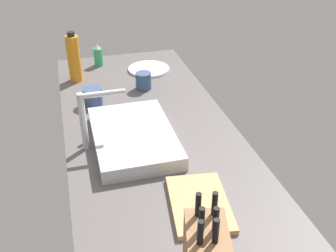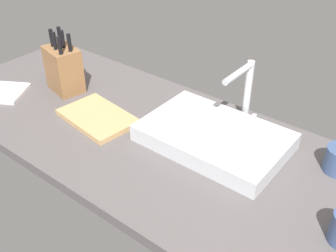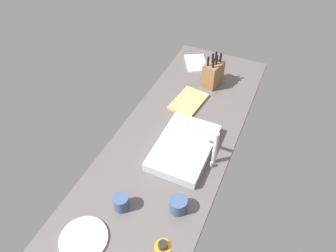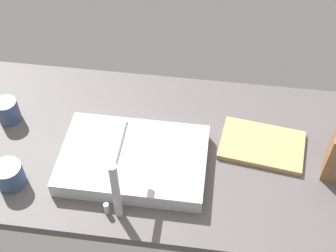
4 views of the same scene
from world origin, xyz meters
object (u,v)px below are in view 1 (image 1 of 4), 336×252
at_px(faucet, 89,114).
at_px(soap_bottle, 98,56).
at_px(water_bottle, 74,58).
at_px(dinner_plate, 149,69).
at_px(cutting_board, 199,204).
at_px(ceramic_cup, 93,97).
at_px(sink_basin, 133,137).
at_px(coffee_mug, 143,81).

relative_size(faucet, soap_bottle, 1.83).
height_order(water_bottle, dinner_plate, water_bottle).
bearing_deg(faucet, cutting_board, -145.62).
bearing_deg(faucet, ceramic_cup, -6.42).
xyz_separation_m(sink_basin, dinner_plate, (0.66, -0.21, -0.02)).
bearing_deg(dinner_plate, faucet, 150.91).
bearing_deg(water_bottle, coffee_mug, -121.17).
relative_size(water_bottle, ceramic_cup, 2.92).
bearing_deg(dinner_plate, coffee_mug, 160.91).
bearing_deg(soap_bottle, ceramic_cup, 170.24).
height_order(faucet, dinner_plate, faucet).
bearing_deg(soap_bottle, water_bottle, 141.33).
distance_m(faucet, coffee_mug, 0.53).
xyz_separation_m(cutting_board, coffee_mug, (0.84, -0.01, 0.03)).
distance_m(faucet, ceramic_cup, 0.35).
xyz_separation_m(sink_basin, water_bottle, (0.63, 0.17, 0.09)).
distance_m(faucet, water_bottle, 0.62).
xyz_separation_m(cutting_board, ceramic_cup, (0.74, 0.24, 0.03)).
distance_m(soap_bottle, ceramic_cup, 0.45).
relative_size(soap_bottle, ceramic_cup, 1.45).
xyz_separation_m(faucet, ceramic_cup, (0.34, -0.04, -0.10)).
xyz_separation_m(soap_bottle, coffee_mug, (-0.35, -0.17, -0.01)).
relative_size(soap_bottle, coffee_mug, 1.52).
height_order(water_bottle, ceramic_cup, water_bottle).
xyz_separation_m(dinner_plate, coffee_mug, (-0.21, 0.07, 0.03)).
bearing_deg(cutting_board, dinner_plate, -4.51).
height_order(sink_basin, faucet, faucet).
bearing_deg(cutting_board, faucet, 34.38).
bearing_deg(ceramic_cup, faucet, 173.58).
bearing_deg(sink_basin, faucet, 85.07).
distance_m(sink_basin, soap_bottle, 0.80).
height_order(sink_basin, water_bottle, water_bottle).
distance_m(faucet, cutting_board, 0.51).
bearing_deg(faucet, dinner_plate, -29.09).
bearing_deg(water_bottle, ceramic_cup, -169.22).
bearing_deg(cutting_board, soap_bottle, 7.79).
xyz_separation_m(sink_basin, faucet, (0.01, 0.15, 0.11)).
xyz_separation_m(cutting_board, soap_bottle, (1.19, 0.16, 0.04)).
distance_m(faucet, dinner_plate, 0.75).
relative_size(cutting_board, ceramic_cup, 3.10).
xyz_separation_m(cutting_board, dinner_plate, (1.05, -0.08, -0.00)).
distance_m(sink_basin, cutting_board, 0.41).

